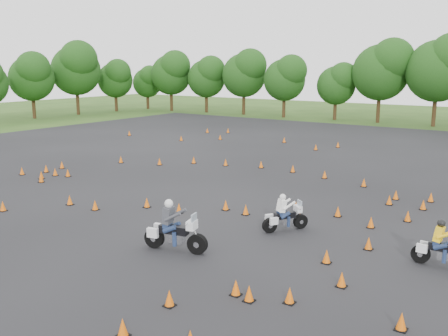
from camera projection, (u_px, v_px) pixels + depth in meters
ground at (176, 207)px, 23.28m from camera, size 140.00×140.00×0.00m
asphalt_pad at (244, 183)px, 28.13m from camera, size 62.00×62.00×0.00m
treeline at (432, 85)px, 48.85m from camera, size 87.04×32.23×10.77m
traffic_cones at (242, 183)px, 27.01m from camera, size 36.60×33.35×0.45m
rider_grey at (175, 225)px, 17.62m from camera, size 2.54×1.27×1.88m
rider_yellow at (445, 245)px, 16.12m from camera, size 2.07×0.70×1.58m
rider_white at (285, 212)px, 19.84m from camera, size 1.61×2.00×1.54m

